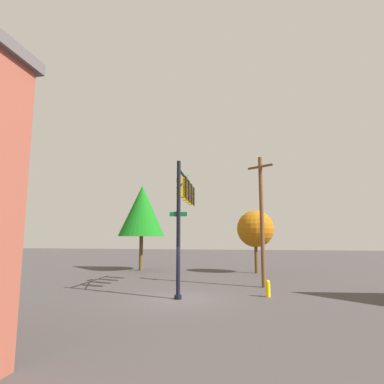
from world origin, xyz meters
TOP-DOWN VIEW (x-y plane):
  - ground_plane at (0.00, 0.00)m, footprint 120.00×120.00m
  - signal_pole_assembly at (2.40, 0.18)m, footprint 6.06×1.14m
  - utility_pole at (4.41, -4.25)m, footprint 1.13×1.54m
  - fire_hydrant at (1.35, -4.33)m, footprint 0.33×0.24m
  - tree_mid at (11.92, -3.96)m, footprint 3.08×3.08m
  - tree_far at (12.29, 6.25)m, footprint 4.21×4.21m

SIDE VIEW (x-z plane):
  - ground_plane at x=0.00m, z-range 0.00..0.00m
  - fire_hydrant at x=1.35m, z-range 0.00..0.83m
  - tree_mid at x=11.92m, z-range 1.05..6.26m
  - utility_pole at x=4.41m, z-range 0.17..8.12m
  - signal_pole_assembly at x=2.40m, z-range 1.72..8.56m
  - tree_far at x=12.29m, z-range 1.51..9.22m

